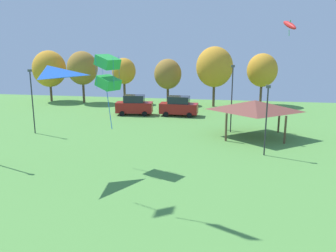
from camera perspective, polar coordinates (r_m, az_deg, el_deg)
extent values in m
cube|color=green|center=(26.22, -9.68, 10.09)|extent=(1.94, 1.88, 1.09)
cube|color=green|center=(26.34, -9.56, 6.87)|extent=(1.94, 1.88, 1.09)
cylinder|color=blue|center=(25.89, -11.44, 8.33)|extent=(0.02, 0.02, 2.22)
cylinder|color=blue|center=(25.46, -8.72, 8.36)|extent=(0.02, 0.02, 2.22)
cylinder|color=blue|center=(27.09, -10.46, 8.58)|extent=(0.02, 0.02, 2.22)
cylinder|color=blue|center=(26.67, -7.85, 8.61)|extent=(0.02, 0.02, 2.22)
cylinder|color=blue|center=(26.63, -9.40, 2.66)|extent=(0.44, 0.25, 2.97)
pyramid|color=blue|center=(26.21, -18.65, 6.92)|extent=(3.16, 3.58, 0.74)
ellipsoid|color=red|center=(36.29, 18.94, 15.06)|extent=(1.34, 2.32, 1.19)
cube|color=green|center=(36.30, 18.95, 15.29)|extent=(0.16, 0.25, 0.62)
cylinder|color=green|center=(36.27, 18.85, 13.95)|extent=(0.10, 0.14, 0.57)
cube|color=maroon|center=(45.58, -5.42, 3.01)|extent=(4.78, 2.25, 1.32)
cube|color=#1E232D|center=(45.40, -5.45, 4.39)|extent=(2.70, 1.89, 0.92)
cylinder|color=black|center=(44.64, -3.77, 1.96)|extent=(0.66, 0.29, 0.64)
cylinder|color=black|center=(46.36, -3.49, 2.39)|extent=(0.66, 0.29, 0.64)
cylinder|color=black|center=(45.10, -7.38, 1.99)|extent=(0.66, 0.29, 0.64)
cylinder|color=black|center=(46.80, -6.97, 2.42)|extent=(0.66, 0.29, 0.64)
cube|color=maroon|center=(44.80, 1.73, 2.85)|extent=(4.79, 1.97, 1.28)
cube|color=#1E232D|center=(44.62, 1.74, 4.22)|extent=(2.65, 1.78, 0.89)
cylinder|color=black|center=(43.80, 3.43, 1.74)|extent=(0.64, 0.23, 0.64)
cylinder|color=black|center=(45.63, 3.74, 2.21)|extent=(0.64, 0.23, 0.64)
cylinder|color=black|center=(44.27, -0.35, 1.89)|extent=(0.64, 0.23, 0.64)
cylinder|color=black|center=(46.08, 0.11, 2.34)|extent=(0.64, 0.23, 0.64)
cylinder|color=brown|center=(33.61, 9.31, -0.24)|extent=(0.20, 0.20, 2.60)
cylinder|color=brown|center=(34.01, 18.28, -0.59)|extent=(0.20, 0.20, 2.60)
cylinder|color=brown|center=(37.84, 9.39, 1.27)|extent=(0.20, 0.20, 2.60)
cylinder|color=brown|center=(38.20, 17.38, 0.95)|extent=(0.20, 0.20, 2.60)
pyramid|color=brown|center=(35.47, 13.76, 3.23)|extent=(6.87, 5.61, 1.00)
cylinder|color=#2D2D33|center=(29.69, 15.45, 0.57)|extent=(0.12, 0.12, 5.54)
cube|color=#4C4C51|center=(29.21, 15.80, 6.11)|extent=(0.36, 0.20, 0.24)
cylinder|color=#2D2D33|center=(36.68, 10.17, 4.07)|extent=(0.12, 0.12, 6.63)
cube|color=#4C4C51|center=(36.30, 10.40, 9.43)|extent=(0.36, 0.20, 0.24)
cylinder|color=#2D2D33|center=(38.21, -20.90, 3.46)|extent=(0.12, 0.12, 6.23)
cube|color=#4C4C51|center=(37.85, -21.30, 8.29)|extent=(0.36, 0.20, 0.24)
cylinder|color=brown|center=(59.21, -18.26, 5.34)|extent=(0.36, 0.36, 3.14)
ellipsoid|color=gold|center=(58.88, -18.51, 8.70)|extent=(5.11, 5.11, 5.63)
cylinder|color=brown|center=(56.27, -13.39, 5.48)|extent=(0.36, 0.36, 3.56)
ellipsoid|color=olive|center=(55.93, -13.58, 9.03)|extent=(4.59, 4.59, 5.05)
cylinder|color=brown|center=(54.84, -6.99, 5.53)|extent=(0.36, 0.36, 3.53)
ellipsoid|color=gold|center=(54.52, -7.08, 8.75)|extent=(3.54, 3.54, 3.89)
cylinder|color=brown|center=(53.53, -0.03, 5.14)|extent=(0.36, 0.36, 2.97)
ellipsoid|color=olive|center=(53.19, -0.03, 8.34)|extent=(4.05, 4.05, 4.45)
cylinder|color=brown|center=(51.62, 7.34, 5.16)|extent=(0.36, 0.36, 3.74)
ellipsoid|color=gold|center=(51.23, 7.47, 9.38)|extent=(5.18, 5.18, 5.69)
cylinder|color=brown|center=(54.53, 14.66, 5.11)|extent=(0.36, 0.36, 3.45)
ellipsoid|color=gold|center=(54.18, 14.87, 8.65)|extent=(4.41, 4.41, 4.85)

